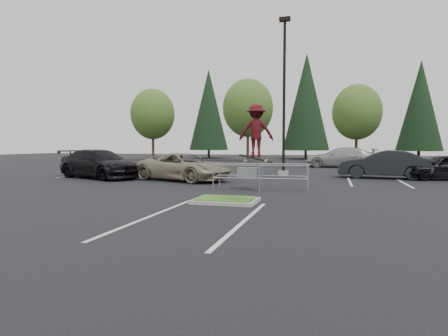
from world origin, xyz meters
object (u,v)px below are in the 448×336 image
(light_pole, at_px, (284,105))
(car_l_tan, at_px, (183,167))
(decid_a, at_px, (153,116))
(car_r_black, at_px, (444,167))
(conif_a, at_px, (209,110))
(conif_b, at_px, (306,102))
(car_l_black, at_px, (98,164))
(conif_c, at_px, (420,106))
(car_r_charc, at_px, (383,164))
(decid_c, at_px, (357,114))
(cart_corral, at_px, (251,173))
(decid_b, at_px, (248,110))
(car_far_silver, at_px, (340,157))
(skateboarder, at_px, (256,131))

(light_pole, distance_m, car_l_tan, 8.02)
(decid_a, relative_size, car_r_black, 2.03)
(conif_a, relative_size, conif_b, 0.90)
(car_l_black, bearing_deg, conif_b, 4.19)
(conif_c, height_order, car_r_charc, conif_c)
(decid_c, distance_m, cart_corral, 26.94)
(decid_a, height_order, car_r_charc, decid_a)
(car_l_tan, bearing_deg, decid_b, 23.16)
(car_far_silver, bearing_deg, car_r_black, 28.14)
(conif_c, xyz_separation_m, car_l_black, (-24.00, -32.50, -5.99))
(car_far_silver, bearing_deg, car_l_tan, -29.59)
(decid_a, height_order, skateboarder, decid_a)
(decid_a, bearing_deg, car_r_black, -33.77)
(decid_a, bearing_deg, light_pole, -44.25)
(conif_b, bearing_deg, decid_b, -121.09)
(car_l_black, height_order, car_r_charc, car_l_black)
(decid_c, height_order, car_r_charc, decid_c)
(conif_a, distance_m, cart_corral, 39.20)
(light_pole, height_order, car_l_black, light_pole)
(car_l_tan, distance_m, car_l_black, 5.50)
(light_pole, bearing_deg, car_r_black, -3.11)
(light_pole, xyz_separation_m, conif_c, (13.50, 27.50, 2.29))
(light_pole, distance_m, decid_c, 18.67)
(decid_c, bearing_deg, skateboarder, -98.92)
(conif_a, distance_m, conif_c, 28.01)
(conif_c, height_order, car_r_black, conif_c)
(decid_c, distance_m, car_r_black, 19.24)
(cart_corral, bearing_deg, car_far_silver, 71.13)
(conif_a, xyz_separation_m, conif_c, (28.00, -0.50, -0.25))
(conif_b, distance_m, car_l_tan, 34.53)
(light_pole, xyz_separation_m, car_far_silver, (3.75, 10.00, -3.68))
(conif_b, relative_size, car_r_charc, 2.84)
(car_far_silver, bearing_deg, conif_b, -166.41)
(decid_b, bearing_deg, light_pole, -70.65)
(decid_c, xyz_separation_m, car_r_charc, (0.51, -18.33, -4.41))
(decid_a, height_order, car_r_black, decid_a)
(cart_corral, relative_size, skateboarder, 2.29)
(car_l_tan, height_order, car_far_silver, car_far_silver)
(car_l_tan, bearing_deg, car_r_black, -52.94)
(conif_c, xyz_separation_m, car_far_silver, (-9.75, -17.50, -5.97))
(cart_corral, bearing_deg, car_r_black, 32.22)
(car_far_silver, bearing_deg, decid_a, -109.19)
(cart_corral, relative_size, car_r_black, 0.97)
(decid_b, relative_size, car_r_charc, 1.89)
(car_r_black, bearing_deg, cart_corral, -67.73)
(light_pole, distance_m, car_l_black, 12.20)
(decid_b, distance_m, car_l_tan, 24.16)
(conif_b, height_order, car_l_black, conif_b)
(decid_b, xyz_separation_m, car_r_black, (15.72, -19.03, -5.30))
(conif_b, bearing_deg, car_l_tan, -97.65)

